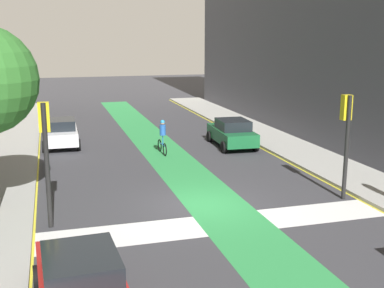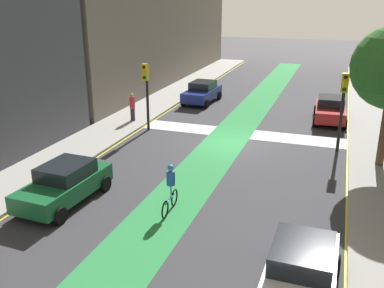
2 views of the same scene
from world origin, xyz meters
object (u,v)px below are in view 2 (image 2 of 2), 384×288
at_px(car_white_left_far, 301,273).
at_px(pedestrian_sidewalk_right_a, 132,107).
at_px(car_red_left_near, 330,109).
at_px(car_blue_right_near, 202,92).
at_px(traffic_signal_near_left, 343,97).
at_px(car_green_right_far, 65,183).
at_px(traffic_signal_near_right, 146,84).
at_px(cyclist_in_lane, 170,187).

xyz_separation_m(car_white_left_far, pedestrian_sidewalk_right_a, (11.79, -13.71, 0.25)).
xyz_separation_m(car_red_left_near, pedestrian_sidewalk_right_a, (11.83, 4.42, 0.25)).
xyz_separation_m(car_white_left_far, car_blue_right_near, (9.29, -20.33, 0.00)).
bearing_deg(traffic_signal_near_left, car_green_right_far, 43.63).
height_order(traffic_signal_near_right, traffic_signal_near_left, traffic_signal_near_left).
bearing_deg(car_red_left_near, car_blue_right_near, -13.25).
bearing_deg(car_green_right_far, car_white_left_far, 163.09).
xyz_separation_m(cyclist_in_lane, pedestrian_sidewalk_right_a, (6.66, -10.20, 0.08)).
bearing_deg(car_white_left_far, traffic_signal_near_left, -93.16).
bearing_deg(car_green_right_far, car_blue_right_near, -90.07).
bearing_deg(car_green_right_far, traffic_signal_near_left, -136.37).
bearing_deg(car_red_left_near, cyclist_in_lane, 70.55).
xyz_separation_m(traffic_signal_near_left, car_white_left_far, (0.68, 12.36, -2.09)).
bearing_deg(car_white_left_far, cyclist_in_lane, -34.40).
relative_size(traffic_signal_near_right, pedestrian_sidewalk_right_a, 2.29).
relative_size(car_blue_right_near, car_green_right_far, 1.00).
height_order(car_blue_right_near, car_green_right_far, same).
bearing_deg(traffic_signal_near_right, car_blue_right_near, -96.76).
bearing_deg(car_blue_right_near, car_white_left_far, 114.55).
height_order(car_white_left_far, cyclist_in_lane, cyclist_in_lane).
xyz_separation_m(car_green_right_far, pedestrian_sidewalk_right_a, (2.48, -10.88, 0.25)).
distance_m(car_white_left_far, cyclist_in_lane, 6.22).
height_order(car_white_left_far, car_green_right_far, same).
bearing_deg(car_red_left_near, traffic_signal_near_right, 28.74).
bearing_deg(pedestrian_sidewalk_right_a, traffic_signal_near_left, 173.78).
bearing_deg(traffic_signal_near_left, pedestrian_sidewalk_right_a, -6.22).
xyz_separation_m(traffic_signal_near_right, car_red_left_near, (-10.25, -5.62, -2.02)).
distance_m(traffic_signal_near_right, traffic_signal_near_left, 10.90).
bearing_deg(cyclist_in_lane, car_white_left_far, 145.60).
xyz_separation_m(traffic_signal_near_right, car_green_right_far, (-0.91, 9.68, -2.02)).
bearing_deg(car_white_left_far, car_green_right_far, -16.91).
xyz_separation_m(car_blue_right_near, pedestrian_sidewalk_right_a, (2.50, 6.62, 0.25)).
bearing_deg(pedestrian_sidewalk_right_a, car_white_left_far, 130.68).
xyz_separation_m(traffic_signal_near_left, car_blue_right_near, (9.97, -7.98, -2.09)).
bearing_deg(car_green_right_far, cyclist_in_lane, -170.76).
bearing_deg(pedestrian_sidewalk_right_a, traffic_signal_near_right, 142.66).
distance_m(car_white_left_far, car_red_left_near, 18.14).
bearing_deg(car_white_left_far, car_blue_right_near, -65.45).
distance_m(traffic_signal_near_left, pedestrian_sidewalk_right_a, 12.68).
xyz_separation_m(car_red_left_near, cyclist_in_lane, (5.17, 14.63, 0.17)).
height_order(traffic_signal_near_right, car_white_left_far, traffic_signal_near_right).
bearing_deg(traffic_signal_near_left, traffic_signal_near_right, -0.83).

